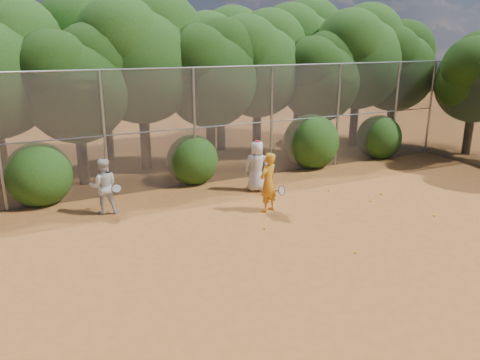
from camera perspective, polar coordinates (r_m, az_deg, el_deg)
ground at (r=11.96m, az=9.70°, el=-7.56°), size 80.00×80.00×0.00m
fence_back at (r=16.33m, az=-2.65°, el=6.78°), size 20.05×0.09×4.03m
tree_2 at (r=16.77m, az=-19.34°, el=11.42°), size 3.99×3.47×5.47m
tree_3 at (r=18.20m, az=-11.93°, el=14.90°), size 4.89×4.26×6.70m
tree_4 at (r=18.44m, az=-3.61°, el=13.25°), size 4.19×3.64×5.73m
tree_5 at (r=20.23m, az=2.24°, el=14.40°), size 4.51×3.92×6.17m
tree_6 at (r=20.73m, az=9.81°, el=12.62°), size 3.86×3.36×5.29m
tree_7 at (r=22.71m, az=14.32°, el=14.75°), size 4.77×4.14×6.53m
tree_8 at (r=23.84m, az=18.50°, el=13.37°), size 4.25×3.70×5.82m
tree_10 at (r=20.13m, az=-16.46°, el=15.40°), size 5.15×4.48×7.06m
tree_11 at (r=21.22m, az=-2.34°, el=14.82°), size 4.64×4.03×6.35m
tree_12 at (r=23.91m, az=7.35°, el=15.75°), size 5.02×4.37×6.88m
tree_13 at (r=22.70m, az=26.89°, el=11.44°), size 3.86×3.36×5.29m
bush_0 at (r=15.56m, az=-23.34°, el=0.93°), size 2.00×2.00×2.00m
bush_1 at (r=16.52m, az=-5.82°, el=2.75°), size 1.80×1.80×1.80m
bush_2 at (r=18.75m, az=8.67°, el=4.95°), size 2.20×2.20×2.20m
bush_3 at (r=20.95m, az=16.60°, el=5.25°), size 1.90×1.90×1.90m
player_yellow at (r=13.62m, az=3.45°, el=-0.31°), size 0.89×0.66×1.78m
player_teen at (r=15.50m, az=2.08°, el=1.73°), size 0.98×0.96×1.73m
player_white at (r=14.03m, az=-16.29°, el=-0.74°), size 0.94×0.85×1.64m
ball_0 at (r=15.20m, az=15.61°, el=-2.47°), size 0.07×0.07×0.07m
ball_1 at (r=16.00m, az=16.80°, el=-1.60°), size 0.07×0.07×0.07m
ball_2 at (r=11.54m, az=13.88°, el=-8.57°), size 0.07×0.07×0.07m
ball_3 at (r=14.56m, az=22.59°, el=-4.01°), size 0.07×0.07×0.07m
ball_4 at (r=12.59m, az=3.01°, el=-5.89°), size 0.07×0.07×0.07m
ball_5 at (r=15.93m, az=10.73°, el=-1.24°), size 0.07×0.07×0.07m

